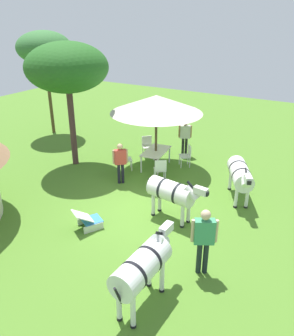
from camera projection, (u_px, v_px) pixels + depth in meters
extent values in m
plane|color=#4A7826|center=(141.00, 212.00, 11.03)|extent=(36.00, 36.00, 0.00)
cylinder|color=#4D3D27|center=(156.00, 141.00, 13.75)|extent=(0.10, 0.10, 2.32)
cone|color=beige|center=(156.00, 104.00, 13.13)|extent=(3.61, 3.61, 0.69)
cube|color=silver|center=(156.00, 151.00, 13.93)|extent=(1.61, 1.02, 0.04)
cylinder|color=silver|center=(141.00, 164.00, 13.62)|extent=(0.06, 0.06, 0.70)
cylinder|color=silver|center=(154.00, 152.00, 14.80)|extent=(0.06, 0.06, 0.70)
cylinder|color=silver|center=(158.00, 167.00, 13.38)|extent=(0.06, 0.06, 0.70)
cylinder|color=silver|center=(169.00, 155.00, 14.55)|extent=(0.06, 0.06, 0.70)
cube|color=white|center=(127.00, 159.00, 13.85)|extent=(0.61, 0.61, 0.04)
cube|color=white|center=(122.00, 154.00, 13.72)|extent=(0.36, 0.32, 0.45)
cylinder|color=white|center=(130.00, 162.00, 14.14)|extent=(0.04, 0.04, 0.45)
cylinder|color=white|center=(132.00, 166.00, 13.80)|extent=(0.04, 0.04, 0.45)
cylinder|color=white|center=(122.00, 163.00, 14.08)|extent=(0.04, 0.04, 0.45)
cylinder|color=white|center=(123.00, 167.00, 13.74)|extent=(0.04, 0.04, 0.45)
cube|color=silver|center=(160.00, 169.00, 12.95)|extent=(0.60, 0.60, 0.04)
cube|color=silver|center=(161.00, 166.00, 12.68)|extent=(0.29, 0.38, 0.45)
cylinder|color=silver|center=(154.00, 173.00, 13.19)|extent=(0.04, 0.04, 0.45)
cylinder|color=silver|center=(164.00, 173.00, 13.22)|extent=(0.04, 0.04, 0.45)
cylinder|color=silver|center=(155.00, 177.00, 12.86)|extent=(0.04, 0.04, 0.45)
cylinder|color=silver|center=(165.00, 177.00, 12.90)|extent=(0.04, 0.04, 0.45)
cube|color=silver|center=(185.00, 156.00, 14.16)|extent=(0.60, 0.60, 0.04)
cube|color=silver|center=(190.00, 151.00, 14.08)|extent=(0.38, 0.29, 0.45)
cylinder|color=silver|center=(181.00, 163.00, 14.06)|extent=(0.04, 0.04, 0.45)
cylinder|color=silver|center=(179.00, 159.00, 14.41)|extent=(0.04, 0.04, 0.45)
cylinder|color=silver|center=(190.00, 163.00, 14.10)|extent=(0.04, 0.04, 0.45)
cylinder|color=silver|center=(188.00, 159.00, 14.44)|extent=(0.04, 0.04, 0.45)
cube|color=silver|center=(148.00, 147.00, 15.10)|extent=(0.61, 0.61, 0.04)
cube|color=silver|center=(147.00, 141.00, 15.18)|extent=(0.34, 0.33, 0.45)
cylinder|color=silver|center=(153.00, 153.00, 15.09)|extent=(0.04, 0.04, 0.45)
cylinder|color=silver|center=(145.00, 154.00, 14.99)|extent=(0.04, 0.04, 0.45)
cylinder|color=silver|center=(151.00, 150.00, 15.40)|extent=(0.04, 0.04, 0.45)
cylinder|color=silver|center=(143.00, 151.00, 15.31)|extent=(0.04, 0.04, 0.45)
cylinder|color=black|center=(186.00, 147.00, 15.28)|extent=(0.12, 0.12, 0.81)
cylinder|color=black|center=(183.00, 147.00, 15.28)|extent=(0.12, 0.12, 0.81)
cube|color=beige|center=(185.00, 132.00, 14.99)|extent=(0.39, 0.48, 0.58)
cylinder|color=#A1754A|center=(191.00, 131.00, 14.98)|extent=(0.08, 0.08, 0.54)
cylinder|color=#A1754A|center=(179.00, 131.00, 14.99)|extent=(0.08, 0.08, 0.54)
sphere|color=#A1754A|center=(186.00, 123.00, 14.82)|extent=(0.22, 0.22, 0.22)
cylinder|color=black|center=(123.00, 173.00, 12.77)|extent=(0.11, 0.11, 0.78)
cylinder|color=black|center=(119.00, 174.00, 12.74)|extent=(0.11, 0.11, 0.78)
cube|color=#BC3D33|center=(120.00, 157.00, 12.48)|extent=(0.43, 0.45, 0.56)
cylinder|color=tan|center=(127.00, 156.00, 12.51)|extent=(0.08, 0.08, 0.52)
cylinder|color=tan|center=(114.00, 157.00, 12.43)|extent=(0.08, 0.08, 0.52)
sphere|color=tan|center=(120.00, 146.00, 12.31)|extent=(0.21, 0.21, 0.21)
cylinder|color=black|center=(199.00, 257.00, 8.30)|extent=(0.13, 0.13, 0.89)
cylinder|color=black|center=(205.00, 258.00, 8.30)|extent=(0.13, 0.13, 0.89)
cube|color=#3A9162|center=(204.00, 232.00, 7.98)|extent=(0.43, 0.53, 0.63)
cylinder|color=#D5B48D|center=(193.00, 231.00, 7.98)|extent=(0.09, 0.09, 0.59)
cylinder|color=#D5B48D|center=(216.00, 231.00, 7.97)|extent=(0.09, 0.09, 0.59)
sphere|color=#D5B48D|center=(206.00, 215.00, 7.80)|extent=(0.24, 0.24, 0.24)
cube|color=teal|center=(92.00, 220.00, 10.20)|extent=(0.73, 0.72, 0.03)
cube|color=white|center=(82.00, 216.00, 9.98)|extent=(0.71, 0.71, 0.35)
cube|color=beige|center=(87.00, 219.00, 10.43)|extent=(0.55, 0.33, 0.22)
cube|color=beige|center=(94.00, 228.00, 10.02)|extent=(0.55, 0.33, 0.22)
cylinder|color=silver|center=(171.00, 191.00, 10.29)|extent=(0.80, 1.49, 0.62)
cylinder|color=black|center=(163.00, 188.00, 10.45)|extent=(0.64, 0.16, 0.63)
cylinder|color=black|center=(178.00, 194.00, 10.15)|extent=(0.64, 0.16, 0.63)
cylinder|color=silver|center=(192.00, 193.00, 9.82)|extent=(0.35, 0.56, 0.49)
cube|color=silver|center=(201.00, 191.00, 9.59)|extent=(0.23, 0.42, 0.20)
cube|color=black|center=(206.00, 194.00, 9.50)|extent=(0.13, 0.13, 0.12)
cube|color=black|center=(192.00, 187.00, 9.73)|extent=(0.09, 0.37, 0.28)
cylinder|color=silver|center=(189.00, 212.00, 10.36)|extent=(0.11, 0.11, 0.73)
cylinder|color=black|center=(188.00, 221.00, 10.49)|extent=(0.13, 0.13, 0.06)
cylinder|color=silver|center=(182.00, 217.00, 10.11)|extent=(0.11, 0.11, 0.73)
cylinder|color=black|center=(182.00, 226.00, 10.25)|extent=(0.13, 0.13, 0.06)
cylinder|color=silver|center=(160.00, 201.00, 10.96)|extent=(0.11, 0.11, 0.73)
cylinder|color=black|center=(159.00, 210.00, 11.10)|extent=(0.13, 0.13, 0.06)
cylinder|color=silver|center=(153.00, 205.00, 10.72)|extent=(0.11, 0.11, 0.73)
cylinder|color=black|center=(153.00, 214.00, 10.86)|extent=(0.13, 0.13, 0.06)
cylinder|color=black|center=(151.00, 187.00, 10.76)|extent=(0.08, 0.24, 0.53)
cylinder|color=silver|center=(141.00, 267.00, 7.11)|extent=(1.55, 0.67, 0.63)
cylinder|color=black|center=(133.00, 276.00, 6.87)|extent=(0.10, 0.64, 0.64)
cylinder|color=black|center=(148.00, 260.00, 7.32)|extent=(0.10, 0.64, 0.64)
cylinder|color=silver|center=(160.00, 241.00, 7.62)|extent=(0.54, 0.30, 0.49)
cube|color=silver|center=(166.00, 229.00, 7.77)|extent=(0.40, 0.19, 0.20)
cube|color=black|center=(170.00, 226.00, 7.92)|extent=(0.12, 0.12, 0.12)
cube|color=black|center=(160.00, 233.00, 7.54)|extent=(0.37, 0.05, 0.28)
cylinder|color=silver|center=(149.00, 272.00, 7.90)|extent=(0.11, 0.11, 0.80)
cylinder|color=black|center=(149.00, 284.00, 8.06)|extent=(0.13, 0.13, 0.06)
cylinder|color=silver|center=(162.00, 277.00, 7.73)|extent=(0.11, 0.11, 0.80)
cylinder|color=black|center=(162.00, 290.00, 7.89)|extent=(0.13, 0.13, 0.06)
cylinder|color=silver|center=(119.00, 305.00, 7.00)|extent=(0.11, 0.11, 0.80)
cylinder|color=black|center=(120.00, 318.00, 7.16)|extent=(0.13, 0.13, 0.06)
cylinder|color=silver|center=(133.00, 312.00, 6.84)|extent=(0.11, 0.11, 0.80)
cylinder|color=black|center=(133.00, 325.00, 6.99)|extent=(0.13, 0.13, 0.06)
cylinder|color=black|center=(118.00, 296.00, 6.52)|extent=(0.24, 0.06, 0.53)
cylinder|color=silver|center=(240.00, 173.00, 11.47)|extent=(1.76, 1.30, 0.63)
cylinder|color=black|center=(238.00, 169.00, 11.77)|extent=(0.36, 0.61, 0.64)
cylinder|color=black|center=(242.00, 177.00, 11.20)|extent=(0.36, 0.61, 0.64)
cylinder|color=silver|center=(245.00, 179.00, 10.64)|extent=(0.60, 0.49, 0.49)
cube|color=silver|center=(248.00, 179.00, 10.32)|extent=(0.44, 0.34, 0.20)
cube|color=black|center=(249.00, 182.00, 10.17)|extent=(0.16, 0.16, 0.12)
cube|color=black|center=(246.00, 174.00, 10.56)|extent=(0.35, 0.20, 0.28)
cylinder|color=silver|center=(247.00, 198.00, 11.13)|extent=(0.11, 0.11, 0.71)
cylinder|color=black|center=(246.00, 207.00, 11.27)|extent=(0.13, 0.13, 0.06)
cylinder|color=silver|center=(236.00, 198.00, 11.15)|extent=(0.11, 0.11, 0.71)
cylinder|color=black|center=(235.00, 206.00, 11.29)|extent=(0.13, 0.13, 0.06)
cylinder|color=silver|center=(240.00, 181.00, 12.28)|extent=(0.11, 0.11, 0.71)
cylinder|color=black|center=(239.00, 189.00, 12.41)|extent=(0.13, 0.13, 0.06)
cylinder|color=silver|center=(230.00, 181.00, 12.30)|extent=(0.11, 0.11, 0.71)
cylinder|color=black|center=(229.00, 189.00, 12.43)|extent=(0.13, 0.13, 0.06)
cylinder|color=black|center=(235.00, 165.00, 12.31)|extent=(0.23, 0.15, 0.53)
cylinder|color=#493030|center=(73.00, 128.00, 13.96)|extent=(0.25, 0.25, 3.10)
ellipsoid|color=#225A1D|center=(67.00, 67.00, 12.96)|extent=(3.17, 3.17, 1.90)
cylinder|color=brown|center=(50.00, 99.00, 17.65)|extent=(0.17, 0.17, 3.59)
ellipsoid|color=#326A31|center=(44.00, 47.00, 16.61)|extent=(2.65, 2.65, 1.59)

